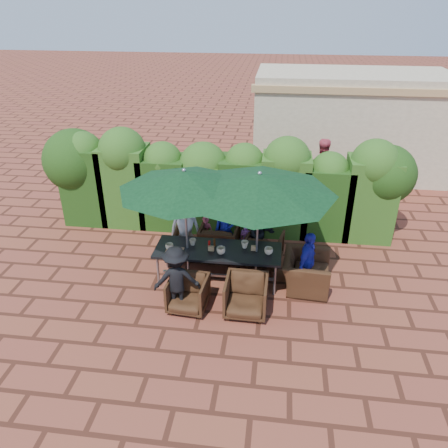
# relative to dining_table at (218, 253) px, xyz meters

# --- Properties ---
(ground) EXTENTS (80.00, 80.00, 0.00)m
(ground) POSITION_rel_dining_table_xyz_m (-0.19, 0.06, -0.68)
(ground) COLOR brown
(ground) RESTS_ON ground
(dining_table) EXTENTS (2.55, 0.90, 0.75)m
(dining_table) POSITION_rel_dining_table_xyz_m (0.00, 0.00, 0.00)
(dining_table) COLOR black
(dining_table) RESTS_ON ground
(umbrella_left) EXTENTS (2.57, 2.57, 2.46)m
(umbrella_left) POSITION_rel_dining_table_xyz_m (-0.63, -0.01, 1.54)
(umbrella_left) COLOR gray
(umbrella_left) RESTS_ON ground
(umbrella_right) EXTENTS (2.94, 2.94, 2.46)m
(umbrella_right) POSITION_rel_dining_table_xyz_m (0.78, 0.02, 1.54)
(umbrella_right) COLOR gray
(umbrella_right) RESTS_ON ground
(chair_far_left) EXTENTS (0.76, 0.72, 0.73)m
(chair_far_left) POSITION_rel_dining_table_xyz_m (-0.75, 0.85, -0.31)
(chair_far_left) COLOR black
(chair_far_left) RESTS_ON ground
(chair_far_mid) EXTENTS (0.88, 0.83, 0.86)m
(chair_far_mid) POSITION_rel_dining_table_xyz_m (-0.10, 1.00, -0.24)
(chair_far_mid) COLOR black
(chair_far_mid) RESTS_ON ground
(chair_far_right) EXTENTS (0.88, 0.85, 0.78)m
(chair_far_right) POSITION_rel_dining_table_xyz_m (0.91, 0.84, -0.29)
(chair_far_right) COLOR black
(chair_far_right) RESTS_ON ground
(chair_near_left) EXTENTS (0.76, 0.72, 0.73)m
(chair_near_left) POSITION_rel_dining_table_xyz_m (-0.43, -0.98, -0.31)
(chair_near_left) COLOR black
(chair_near_left) RESTS_ON ground
(chair_near_right) EXTENTS (0.79, 0.74, 0.80)m
(chair_near_right) POSITION_rel_dining_table_xyz_m (0.66, -0.96, -0.28)
(chair_near_right) COLOR black
(chair_near_right) RESTS_ON ground
(chair_end_right) EXTENTS (0.76, 1.10, 0.92)m
(chair_end_right) POSITION_rel_dining_table_xyz_m (1.80, 0.03, -0.22)
(chair_end_right) COLOR black
(chair_end_right) RESTS_ON ground
(adult_far_left) EXTENTS (0.75, 0.55, 1.37)m
(adult_far_left) POSITION_rel_dining_table_xyz_m (-0.86, 0.90, 0.01)
(adult_far_left) COLOR white
(adult_far_left) RESTS_ON ground
(adult_far_mid) EXTENTS (0.51, 0.43, 1.29)m
(adult_far_mid) POSITION_rel_dining_table_xyz_m (0.02, 1.02, -0.03)
(adult_far_mid) COLOR #1F24AC
(adult_far_mid) RESTS_ON ground
(adult_far_right) EXTENTS (0.71, 0.57, 1.29)m
(adult_far_right) POSITION_rel_dining_table_xyz_m (0.81, 0.92, -0.03)
(adult_far_right) COLOR black
(adult_far_right) RESTS_ON ground
(adult_near_left) EXTENTS (0.92, 0.56, 1.33)m
(adult_near_left) POSITION_rel_dining_table_xyz_m (-0.63, -1.01, -0.01)
(adult_near_left) COLOR black
(adult_near_left) RESTS_ON ground
(adult_end_right) EXTENTS (0.64, 0.83, 1.27)m
(adult_end_right) POSITION_rel_dining_table_xyz_m (1.79, -0.06, -0.04)
(adult_end_right) COLOR #1F24AC
(adult_end_right) RESTS_ON ground
(child_left) EXTENTS (0.39, 0.34, 0.90)m
(child_left) POSITION_rel_dining_table_xyz_m (-0.44, 1.12, -0.22)
(child_left) COLOR #CF495D
(child_left) RESTS_ON ground
(child_right) EXTENTS (0.33, 0.27, 0.87)m
(child_right) POSITION_rel_dining_table_xyz_m (0.49, 0.96, -0.24)
(child_right) COLOR #9E4DA8
(child_right) RESTS_ON ground
(pedestrian_a) EXTENTS (1.59, 1.54, 1.75)m
(pedestrian_a) POSITION_rel_dining_table_xyz_m (1.37, 4.33, 0.20)
(pedestrian_a) COLOR #238341
(pedestrian_a) RESTS_ON ground
(pedestrian_b) EXTENTS (0.95, 0.70, 1.79)m
(pedestrian_b) POSITION_rel_dining_table_xyz_m (2.33, 4.55, 0.22)
(pedestrian_b) COLOR #CF495D
(pedestrian_b) RESTS_ON ground
(pedestrian_c) EXTENTS (1.01, 0.54, 1.52)m
(pedestrian_c) POSITION_rel_dining_table_xyz_m (3.33, 4.26, 0.08)
(pedestrian_c) COLOR #9A99A2
(pedestrian_c) RESTS_ON ground
(cup_a) EXTENTS (0.16, 0.16, 0.13)m
(cup_a) POSITION_rel_dining_table_xyz_m (-0.97, -0.13, 0.14)
(cup_a) COLOR beige
(cup_a) RESTS_ON dining_table
(cup_b) EXTENTS (0.14, 0.14, 0.13)m
(cup_b) POSITION_rel_dining_table_xyz_m (-0.54, 0.12, 0.14)
(cup_b) COLOR beige
(cup_b) RESTS_ON dining_table
(cup_c) EXTENTS (0.18, 0.18, 0.14)m
(cup_c) POSITION_rel_dining_table_xyz_m (0.08, -0.15, 0.14)
(cup_c) COLOR beige
(cup_c) RESTS_ON dining_table
(cup_d) EXTENTS (0.15, 0.15, 0.14)m
(cup_d) POSITION_rel_dining_table_xyz_m (0.53, 0.14, 0.15)
(cup_d) COLOR beige
(cup_d) RESTS_ON dining_table
(cup_e) EXTENTS (0.17, 0.17, 0.14)m
(cup_e) POSITION_rel_dining_table_xyz_m (1.02, -0.04, 0.14)
(cup_e) COLOR beige
(cup_e) RESTS_ON dining_table
(ketchup_bottle) EXTENTS (0.04, 0.04, 0.17)m
(ketchup_bottle) POSITION_rel_dining_table_xyz_m (-0.18, 0.03, 0.16)
(ketchup_bottle) COLOR #B20C0A
(ketchup_bottle) RESTS_ON dining_table
(sauce_bottle) EXTENTS (0.04, 0.04, 0.17)m
(sauce_bottle) POSITION_rel_dining_table_xyz_m (-0.09, 0.12, 0.16)
(sauce_bottle) COLOR #4C230C
(sauce_bottle) RESTS_ON dining_table
(serving_tray) EXTENTS (0.35, 0.25, 0.02)m
(serving_tray) POSITION_rel_dining_table_xyz_m (-0.86, -0.16, 0.08)
(serving_tray) COLOR #936847
(serving_tray) RESTS_ON dining_table
(number_block_left) EXTENTS (0.12, 0.06, 0.10)m
(number_block_left) POSITION_rel_dining_table_xyz_m (-0.13, -0.06, 0.12)
(number_block_left) COLOR tan
(number_block_left) RESTS_ON dining_table
(number_block_right) EXTENTS (0.12, 0.06, 0.10)m
(number_block_right) POSITION_rel_dining_table_xyz_m (0.73, 0.06, 0.12)
(number_block_right) COLOR tan
(number_block_right) RESTS_ON dining_table
(hedge_wall) EXTENTS (9.10, 1.60, 2.52)m
(hedge_wall) POSITION_rel_dining_table_xyz_m (-0.35, 2.38, 0.66)
(hedge_wall) COLOR #17320D
(hedge_wall) RESTS_ON ground
(building) EXTENTS (6.20, 3.08, 3.20)m
(building) POSITION_rel_dining_table_xyz_m (3.31, 7.05, 0.93)
(building) COLOR beige
(building) RESTS_ON ground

